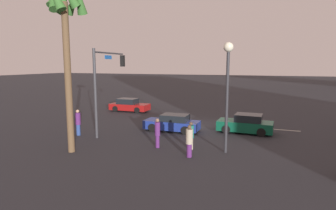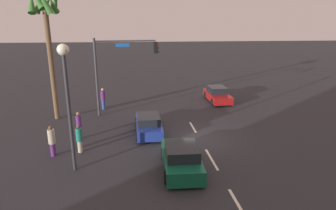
{
  "view_description": "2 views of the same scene",
  "coord_description": "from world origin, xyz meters",
  "px_view_note": "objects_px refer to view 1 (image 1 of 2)",
  "views": [
    {
      "loc": [
        -5.68,
        24.0,
        5.27
      ],
      "look_at": [
        2.5,
        1.75,
        1.81
      ],
      "focal_mm": 30.28,
      "sensor_mm": 36.0,
      "label": 1
    },
    {
      "loc": [
        -16.92,
        4.16,
        7.33
      ],
      "look_at": [
        1.72,
        1.91,
        1.92
      ],
      "focal_mm": 29.89,
      "sensor_mm": 36.0,
      "label": 2
    }
  ],
  "objects_px": {
    "traffic_signal": "(106,77)",
    "streetlamp": "(228,77)",
    "pedestrian_3": "(189,140)",
    "car_4": "(173,123)",
    "car_0": "(246,124)",
    "pedestrian_2": "(191,135)",
    "pedestrian_0": "(78,122)",
    "palm_tree_1": "(66,23)",
    "car_2": "(129,105)",
    "pedestrian_1": "(157,132)"
  },
  "relations": [
    {
      "from": "traffic_signal",
      "to": "streetlamp",
      "type": "relative_size",
      "value": 0.98
    },
    {
      "from": "pedestrian_3",
      "to": "car_4",
      "type": "bearing_deg",
      "value": -62.21
    },
    {
      "from": "car_0",
      "to": "traffic_signal",
      "type": "bearing_deg",
      "value": 19.69
    },
    {
      "from": "pedestrian_3",
      "to": "streetlamp",
      "type": "bearing_deg",
      "value": -139.33
    },
    {
      "from": "car_0",
      "to": "pedestrian_2",
      "type": "bearing_deg",
      "value": 63.45
    },
    {
      "from": "pedestrian_0",
      "to": "pedestrian_3",
      "type": "relative_size",
      "value": 1.04
    },
    {
      "from": "palm_tree_1",
      "to": "traffic_signal",
      "type": "bearing_deg",
      "value": -82.73
    },
    {
      "from": "pedestrian_0",
      "to": "palm_tree_1",
      "type": "bearing_deg",
      "value": 122.35
    },
    {
      "from": "car_0",
      "to": "pedestrian_3",
      "type": "relative_size",
      "value": 2.25
    },
    {
      "from": "car_4",
      "to": "pedestrian_3",
      "type": "relative_size",
      "value": 2.33
    },
    {
      "from": "traffic_signal",
      "to": "pedestrian_2",
      "type": "height_order",
      "value": "traffic_signal"
    },
    {
      "from": "palm_tree_1",
      "to": "pedestrian_0",
      "type": "bearing_deg",
      "value": -57.65
    },
    {
      "from": "pedestrian_0",
      "to": "pedestrian_3",
      "type": "bearing_deg",
      "value": 167.85
    },
    {
      "from": "traffic_signal",
      "to": "pedestrian_0",
      "type": "xyz_separation_m",
      "value": [
        1.56,
        1.53,
        -3.29
      ]
    },
    {
      "from": "car_0",
      "to": "streetlamp",
      "type": "xyz_separation_m",
      "value": [
        0.69,
        5.53,
        3.85
      ]
    },
    {
      "from": "pedestrian_2",
      "to": "car_0",
      "type": "bearing_deg",
      "value": -116.55
    },
    {
      "from": "car_2",
      "to": "palm_tree_1",
      "type": "xyz_separation_m",
      "value": [
        -3.75,
        14.41,
        6.89
      ]
    },
    {
      "from": "car_2",
      "to": "traffic_signal",
      "type": "bearing_deg",
      "value": 108.29
    },
    {
      "from": "car_2",
      "to": "traffic_signal",
      "type": "relative_size",
      "value": 0.68
    },
    {
      "from": "traffic_signal",
      "to": "car_2",
      "type": "bearing_deg",
      "value": -71.71
    },
    {
      "from": "streetlamp",
      "to": "pedestrian_1",
      "type": "bearing_deg",
      "value": 6.54
    },
    {
      "from": "pedestrian_1",
      "to": "pedestrian_0",
      "type": "bearing_deg",
      "value": -7.52
    },
    {
      "from": "traffic_signal",
      "to": "palm_tree_1",
      "type": "bearing_deg",
      "value": 97.27
    },
    {
      "from": "car_2",
      "to": "pedestrian_3",
      "type": "bearing_deg",
      "value": 129.56
    },
    {
      "from": "pedestrian_0",
      "to": "pedestrian_1",
      "type": "height_order",
      "value": "pedestrian_0"
    },
    {
      "from": "car_2",
      "to": "streetlamp",
      "type": "relative_size",
      "value": 0.67
    },
    {
      "from": "car_4",
      "to": "pedestrian_2",
      "type": "relative_size",
      "value": 2.51
    },
    {
      "from": "car_0",
      "to": "pedestrian_3",
      "type": "xyz_separation_m",
      "value": [
        2.5,
        7.08,
        0.3
      ]
    },
    {
      "from": "car_4",
      "to": "pedestrian_0",
      "type": "xyz_separation_m",
      "value": [
        6.12,
        3.72,
        0.4
      ]
    },
    {
      "from": "pedestrian_1",
      "to": "pedestrian_3",
      "type": "height_order",
      "value": "pedestrian_1"
    },
    {
      "from": "car_4",
      "to": "streetlamp",
      "type": "bearing_deg",
      "value": 139.35
    },
    {
      "from": "car_2",
      "to": "pedestrian_3",
      "type": "xyz_separation_m",
      "value": [
        -10.65,
        12.9,
        0.32
      ]
    },
    {
      "from": "palm_tree_1",
      "to": "car_2",
      "type": "bearing_deg",
      "value": -75.42
    },
    {
      "from": "pedestrian_2",
      "to": "palm_tree_1",
      "type": "bearing_deg",
      "value": 24.29
    },
    {
      "from": "pedestrian_1",
      "to": "pedestrian_2",
      "type": "relative_size",
      "value": 1.08
    },
    {
      "from": "palm_tree_1",
      "to": "car_4",
      "type": "bearing_deg",
      "value": -118.55
    },
    {
      "from": "car_0",
      "to": "streetlamp",
      "type": "distance_m",
      "value": 6.77
    },
    {
      "from": "pedestrian_1",
      "to": "pedestrian_2",
      "type": "bearing_deg",
      "value": -169.49
    },
    {
      "from": "pedestrian_0",
      "to": "pedestrian_2",
      "type": "height_order",
      "value": "pedestrian_0"
    },
    {
      "from": "traffic_signal",
      "to": "pedestrian_1",
      "type": "bearing_deg",
      "value": 154.9
    },
    {
      "from": "car_0",
      "to": "pedestrian_0",
      "type": "xyz_separation_m",
      "value": [
        11.6,
        5.12,
        0.35
      ]
    },
    {
      "from": "traffic_signal",
      "to": "pedestrian_3",
      "type": "bearing_deg",
      "value": 155.19
    },
    {
      "from": "car_4",
      "to": "palm_tree_1",
      "type": "bearing_deg",
      "value": 61.45
    },
    {
      "from": "car_2",
      "to": "pedestrian_2",
      "type": "xyz_separation_m",
      "value": [
        -10.34,
        11.44,
        0.26
      ]
    },
    {
      "from": "pedestrian_1",
      "to": "palm_tree_1",
      "type": "xyz_separation_m",
      "value": [
        4.52,
        2.59,
        6.55
      ]
    },
    {
      "from": "pedestrian_2",
      "to": "palm_tree_1",
      "type": "relative_size",
      "value": 0.18
    },
    {
      "from": "pedestrian_0",
      "to": "pedestrian_1",
      "type": "bearing_deg",
      "value": 172.48
    },
    {
      "from": "traffic_signal",
      "to": "pedestrian_2",
      "type": "distance_m",
      "value": 8.24
    },
    {
      "from": "car_4",
      "to": "pedestrian_0",
      "type": "height_order",
      "value": "pedestrian_0"
    },
    {
      "from": "car_0",
      "to": "car_2",
      "type": "height_order",
      "value": "car_0"
    }
  ]
}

